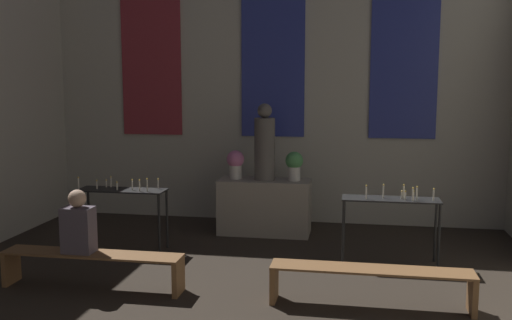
% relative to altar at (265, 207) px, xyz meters
% --- Properties ---
extents(wall_back, '(8.05, 0.16, 4.70)m').
position_rel_altar_xyz_m(wall_back, '(0.00, 0.96, 1.93)').
color(wall_back, '#B2AD9E').
rests_on(wall_back, ground_plane).
extents(altar, '(1.47, 0.60, 0.89)m').
position_rel_altar_xyz_m(altar, '(0.00, 0.00, 0.00)').
color(altar, gray).
rests_on(altar, ground_plane).
extents(statue, '(0.33, 0.33, 1.22)m').
position_rel_altar_xyz_m(statue, '(0.00, 0.00, 1.00)').
color(statue, '#5B5651').
rests_on(statue, altar).
extents(flower_vase_left, '(0.28, 0.28, 0.46)m').
position_rel_altar_xyz_m(flower_vase_left, '(-0.48, 0.00, 0.71)').
color(flower_vase_left, beige).
rests_on(flower_vase_left, altar).
extents(flower_vase_right, '(0.28, 0.28, 0.46)m').
position_rel_altar_xyz_m(flower_vase_right, '(0.48, 0.00, 0.71)').
color(flower_vase_right, beige).
rests_on(flower_vase_right, altar).
extents(candle_rack_left, '(1.29, 0.40, 1.09)m').
position_rel_altar_xyz_m(candle_rack_left, '(-1.91, -1.22, 0.31)').
color(candle_rack_left, black).
rests_on(candle_rack_left, ground_plane).
extents(candle_rack_right, '(1.29, 0.40, 1.10)m').
position_rel_altar_xyz_m(candle_rack_right, '(1.92, -1.22, 0.32)').
color(candle_rack_right, black).
rests_on(candle_rack_right, ground_plane).
extents(pew_back_left, '(2.19, 0.36, 0.44)m').
position_rel_altar_xyz_m(pew_back_left, '(-1.62, -2.82, -0.12)').
color(pew_back_left, brown).
rests_on(pew_back_left, ground_plane).
extents(pew_back_right, '(2.19, 0.36, 0.44)m').
position_rel_altar_xyz_m(pew_back_right, '(1.62, -2.82, -0.12)').
color(pew_back_right, brown).
rests_on(pew_back_right, ground_plane).
extents(person_seated, '(0.36, 0.24, 0.76)m').
position_rel_altar_xyz_m(person_seated, '(-1.78, -2.82, 0.33)').
color(person_seated, '#564C56').
rests_on(person_seated, pew_back_left).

